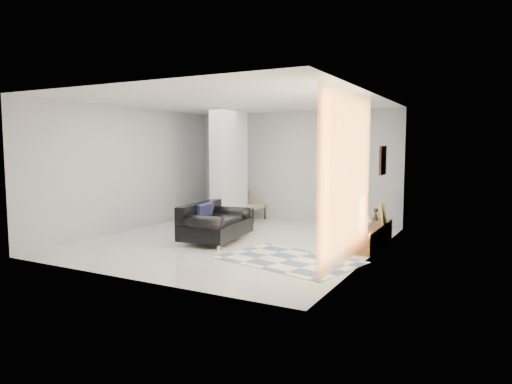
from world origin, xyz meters
The scene contains 17 objects.
floor centered at (0.00, 0.00, 0.00)m, with size 6.00×6.00×0.00m, color beige.
ceiling centered at (0.00, 0.00, 2.80)m, with size 6.00×6.00×0.00m, color white.
wall_back centered at (0.00, 3.00, 1.40)m, with size 6.00×6.00×0.00m, color #B4B6B9.
wall_front centered at (0.00, -3.00, 1.40)m, with size 6.00×6.00×0.00m, color #B4B6B9.
wall_left centered at (-2.75, 0.00, 1.40)m, with size 6.00×6.00×0.00m, color #B4B6B9.
wall_right centered at (2.75, 0.00, 1.40)m, with size 6.00×6.00×0.00m, color #B4B6B9.
partition_column centered at (-1.10, 1.60, 1.40)m, with size 0.35×1.20×2.80m, color silver.
hallway_door centered at (-2.10, 2.96, 1.02)m, with size 0.85×0.06×2.04m, color white.
curtain centered at (2.67, -1.15, 1.45)m, with size 2.55×2.55×0.00m, color #FF9D43.
wall_art centered at (2.72, 0.90, 1.65)m, with size 0.04×0.45×0.55m, color #32170D.
media_console centered at (2.52, 0.90, 0.20)m, with size 0.45×1.89×0.80m.
loveseat centered at (-0.41, -0.15, 0.35)m, with size 1.13×1.74×0.76m.
daybed centered at (-1.59, 2.48, 0.42)m, with size 1.70×0.74×0.77m.
area_rug centered at (1.60, -0.90, 0.01)m, with size 2.25×1.50×0.01m, color beige.
cylinder_lamp centered at (2.50, 0.33, 0.72)m, with size 0.12×0.12×0.63m, color white.
bronze_figurine centered at (2.47, 1.52, 0.52)m, with size 0.12×0.12×0.25m, color #302015, non-canonical shape.
vase centered at (2.47, 0.87, 0.49)m, with size 0.18×0.18×0.18m, color white.
Camera 1 is at (4.65, -7.82, 1.91)m, focal length 32.00 mm.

